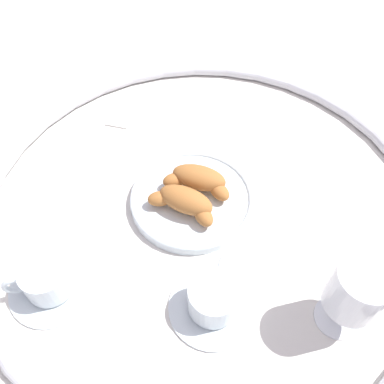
{
  "coord_description": "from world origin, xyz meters",
  "views": [
    {
      "loc": [
        -0.34,
        0.28,
        0.59
      ],
      "look_at": [
        0.02,
        0.02,
        0.03
      ],
      "focal_mm": 37.15,
      "sensor_mm": 36.0,
      "label": 1
    }
  ],
  "objects_px": {
    "croissant_small": "(184,201)",
    "sugar_packet": "(118,121)",
    "pastry_plate": "(192,198)",
    "coffee_cup_far": "(48,281)",
    "croissant_large": "(198,179)",
    "juice_glass_left": "(357,291)",
    "coffee_cup_near": "(213,300)"
  },
  "relations": [
    {
      "from": "coffee_cup_near",
      "to": "juice_glass_left",
      "type": "distance_m",
      "value": 0.2
    },
    {
      "from": "croissant_large",
      "to": "croissant_small",
      "type": "relative_size",
      "value": 0.97
    },
    {
      "from": "sugar_packet",
      "to": "coffee_cup_near",
      "type": "bearing_deg",
      "value": 129.3
    },
    {
      "from": "juice_glass_left",
      "to": "sugar_packet",
      "type": "distance_m",
      "value": 0.59
    },
    {
      "from": "pastry_plate",
      "to": "coffee_cup_far",
      "type": "distance_m",
      "value": 0.28
    },
    {
      "from": "coffee_cup_near",
      "to": "coffee_cup_far",
      "type": "height_order",
      "value": "same"
    },
    {
      "from": "croissant_large",
      "to": "sugar_packet",
      "type": "relative_size",
      "value": 2.38
    },
    {
      "from": "croissant_small",
      "to": "coffee_cup_far",
      "type": "distance_m",
      "value": 0.25
    },
    {
      "from": "croissant_large",
      "to": "coffee_cup_far",
      "type": "distance_m",
      "value": 0.3
    },
    {
      "from": "juice_glass_left",
      "to": "croissant_large",
      "type": "bearing_deg",
      "value": 4.5
    },
    {
      "from": "pastry_plate",
      "to": "croissant_small",
      "type": "height_order",
      "value": "croissant_small"
    },
    {
      "from": "coffee_cup_near",
      "to": "sugar_packet",
      "type": "relative_size",
      "value": 2.72
    },
    {
      "from": "pastry_plate",
      "to": "coffee_cup_near",
      "type": "bearing_deg",
      "value": 152.72
    },
    {
      "from": "juice_glass_left",
      "to": "pastry_plate",
      "type": "bearing_deg",
      "value": 8.72
    },
    {
      "from": "coffee_cup_far",
      "to": "sugar_packet",
      "type": "height_order",
      "value": "coffee_cup_far"
    },
    {
      "from": "croissant_small",
      "to": "sugar_packet",
      "type": "bearing_deg",
      "value": -5.26
    },
    {
      "from": "pastry_plate",
      "to": "juice_glass_left",
      "type": "bearing_deg",
      "value": -171.28
    },
    {
      "from": "croissant_large",
      "to": "juice_glass_left",
      "type": "xyz_separation_m",
      "value": [
        -0.32,
        -0.02,
        0.06
      ]
    },
    {
      "from": "croissant_large",
      "to": "pastry_plate",
      "type": "bearing_deg",
      "value": 115.24
    },
    {
      "from": "croissant_small",
      "to": "juice_glass_left",
      "type": "height_order",
      "value": "juice_glass_left"
    },
    {
      "from": "pastry_plate",
      "to": "croissant_large",
      "type": "bearing_deg",
      "value": -64.76
    },
    {
      "from": "coffee_cup_far",
      "to": "sugar_packet",
      "type": "xyz_separation_m",
      "value": [
        0.28,
        -0.28,
        -0.02
      ]
    },
    {
      "from": "pastry_plate",
      "to": "croissant_small",
      "type": "xyz_separation_m",
      "value": [
        -0.01,
        0.03,
        0.03
      ]
    },
    {
      "from": "pastry_plate",
      "to": "coffee_cup_far",
      "type": "xyz_separation_m",
      "value": [
        -0.01,
        0.28,
        0.02
      ]
    },
    {
      "from": "pastry_plate",
      "to": "croissant_small",
      "type": "relative_size",
      "value": 1.85
    },
    {
      "from": "pastry_plate",
      "to": "sugar_packet",
      "type": "height_order",
      "value": "pastry_plate"
    },
    {
      "from": "pastry_plate",
      "to": "juice_glass_left",
      "type": "xyz_separation_m",
      "value": [
        -0.31,
        -0.05,
        0.08
      ]
    },
    {
      "from": "pastry_plate",
      "to": "croissant_large",
      "type": "xyz_separation_m",
      "value": [
        0.01,
        -0.02,
        0.03
      ]
    },
    {
      "from": "pastry_plate",
      "to": "coffee_cup_near",
      "type": "distance_m",
      "value": 0.2
    },
    {
      "from": "croissant_large",
      "to": "coffee_cup_far",
      "type": "relative_size",
      "value": 0.88
    },
    {
      "from": "croissant_large",
      "to": "coffee_cup_near",
      "type": "height_order",
      "value": "croissant_large"
    },
    {
      "from": "coffee_cup_near",
      "to": "coffee_cup_far",
      "type": "bearing_deg",
      "value": 46.87
    }
  ]
}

